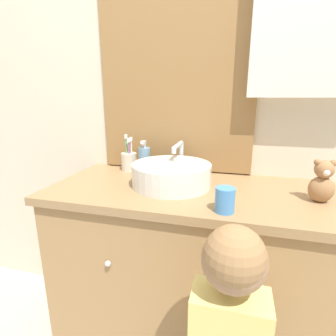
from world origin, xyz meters
The scene contains 7 objects.
wall_back centered at (0.02, 0.62, 1.28)m, with size 3.20×0.18×2.50m.
vanity_counter centered at (0.00, 0.31, 0.45)m, with size 1.28×0.58×0.90m.
sink_basin centered at (-0.10, 0.33, 0.95)m, with size 0.36×0.42×0.18m.
toothbrush_holder centered at (-0.39, 0.52, 0.95)m, with size 0.08×0.08×0.20m.
soap_dispenser centered at (-0.29, 0.50, 0.97)m, with size 0.06×0.06×0.17m.
teddy_bear centered at (0.50, 0.29, 0.98)m, with size 0.09×0.08×0.17m.
drinking_cup centered at (0.15, 0.10, 0.94)m, with size 0.07×0.07×0.09m, color #4789D1.
Camera 1 is at (0.18, -0.78, 1.29)m, focal length 28.00 mm.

